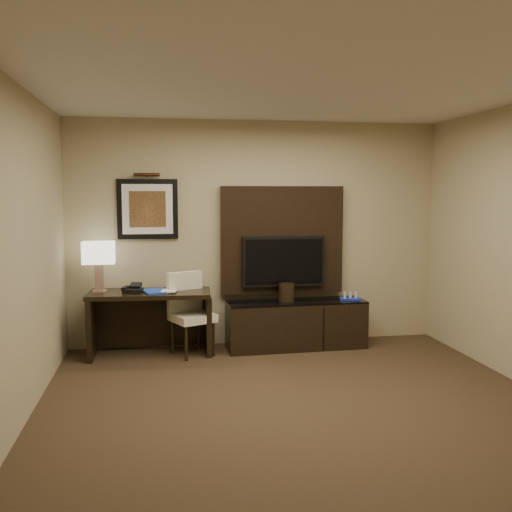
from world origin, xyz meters
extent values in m
cube|color=#362618|center=(0.00, 0.00, -0.01)|extent=(4.50, 5.00, 0.01)
cube|color=silver|center=(0.00, 0.00, 2.70)|extent=(4.50, 5.00, 0.01)
cube|color=tan|center=(0.00, 2.50, 1.35)|extent=(4.50, 0.01, 2.70)
cube|color=tan|center=(0.00, -2.50, 1.35)|extent=(4.50, 0.01, 2.70)
cube|color=tan|center=(-2.25, 0.00, 1.35)|extent=(0.01, 5.00, 2.70)
cube|color=black|center=(-1.29, 2.15, 0.36)|extent=(1.40, 0.67, 0.73)
cube|color=black|center=(0.42, 2.15, 0.28)|extent=(1.66, 0.50, 0.57)
cube|color=black|center=(0.30, 2.44, 1.27)|extent=(1.50, 0.12, 1.30)
cube|color=black|center=(0.30, 2.34, 1.02)|extent=(1.00, 0.08, 0.60)
cube|color=black|center=(-1.30, 2.48, 1.65)|extent=(0.70, 0.04, 0.70)
cylinder|color=#3C1F13|center=(-1.30, 2.44, 2.05)|extent=(0.04, 0.04, 0.30)
cube|color=#1A3CA9|center=(-1.23, 2.10, 0.74)|extent=(0.33, 0.39, 0.02)
imported|color=tan|center=(-1.16, 2.08, 0.84)|extent=(0.17, 0.05, 0.23)
cylinder|color=black|center=(0.30, 2.18, 0.67)|extent=(0.22, 0.22, 0.21)
camera|label=1|loc=(-1.16, -4.32, 1.83)|focal=40.00mm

